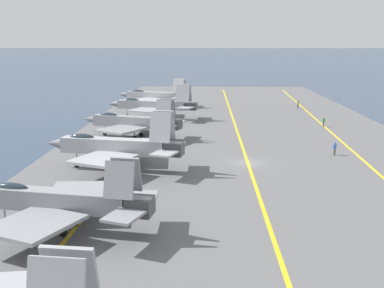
% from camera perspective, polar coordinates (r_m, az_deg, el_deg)
% --- Properties ---
extents(ground_plane, '(2000.00, 2000.00, 0.00)m').
position_cam_1_polar(ground_plane, '(57.84, 6.62, -2.62)').
color(ground_plane, '#2D425B').
extents(carrier_deck, '(194.89, 51.27, 0.40)m').
position_cam_1_polar(carrier_deck, '(57.79, 6.62, -2.43)').
color(carrier_deck, slate).
rests_on(carrier_deck, ground).
extents(deck_stripe_foul_line, '(175.28, 7.28, 0.01)m').
position_cam_1_polar(deck_stripe_foul_line, '(60.61, 20.04, -2.21)').
color(deck_stripe_foul_line, yellow).
rests_on(deck_stripe_foul_line, carrier_deck).
extents(deck_stripe_centerline, '(175.40, 0.36, 0.01)m').
position_cam_1_polar(deck_stripe_centerline, '(57.74, 6.63, -2.23)').
color(deck_stripe_centerline, yellow).
rests_on(deck_stripe_centerline, carrier_deck).
extents(deck_stripe_edge_line, '(175.22, 8.74, 0.01)m').
position_cam_1_polar(deck_stripe_edge_line, '(58.24, -7.34, -2.12)').
color(deck_stripe_edge_line, yellow).
rests_on(deck_stripe_edge_line, carrier_deck).
extents(parked_jet_second, '(13.70, 15.60, 5.90)m').
position_cam_1_polar(parked_jet_second, '(38.02, -15.48, -6.51)').
color(parked_jet_second, gray).
rests_on(parked_jet_second, carrier_deck).
extents(parked_jet_third, '(14.27, 16.16, 6.84)m').
position_cam_1_polar(parked_jet_third, '(54.31, -8.98, -0.27)').
color(parked_jet_third, '#A8AAAF').
rests_on(parked_jet_third, carrier_deck).
extents(parked_jet_fourth, '(14.07, 16.08, 6.02)m').
position_cam_1_polar(parked_jet_fourth, '(72.37, -7.03, 2.60)').
color(parked_jet_fourth, gray).
rests_on(parked_jet_fourth, carrier_deck).
extents(parked_jet_fifth, '(12.98, 17.38, 6.54)m').
position_cam_1_polar(parked_jet_fifth, '(89.88, -4.53, 4.63)').
color(parked_jet_fifth, '#9EA3A8').
rests_on(parked_jet_fifth, carrier_deck).
extents(parked_jet_sixth, '(13.14, 17.39, 6.17)m').
position_cam_1_polar(parked_jet_sixth, '(107.59, -4.34, 5.73)').
color(parked_jet_sixth, '#A8AAAF').
rests_on(parked_jet_sixth, carrier_deck).
extents(crew_blue_vest, '(0.46, 0.44, 1.71)m').
position_cam_1_polar(crew_blue_vest, '(63.62, 16.56, -0.45)').
color(crew_blue_vest, '#4C473D').
rests_on(crew_blue_vest, carrier_deck).
extents(crew_green_vest, '(0.40, 0.45, 1.70)m').
position_cam_1_polar(crew_green_vest, '(84.26, 15.33, 2.61)').
color(crew_green_vest, '#4C473D').
rests_on(crew_green_vest, carrier_deck).
extents(crew_brown_vest, '(0.43, 0.34, 1.74)m').
position_cam_1_polar(crew_brown_vest, '(106.24, 12.45, 4.66)').
color(crew_brown_vest, '#383328').
rests_on(crew_brown_vest, carrier_deck).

